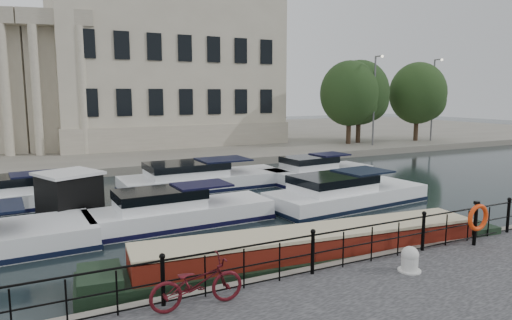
{
  "coord_description": "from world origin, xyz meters",
  "views": [
    {
      "loc": [
        -6.54,
        -11.79,
        5.26
      ],
      "look_at": [
        0.5,
        2.0,
        3.0
      ],
      "focal_mm": 32.0,
      "sensor_mm": 36.0,
      "label": 1
    }
  ],
  "objects_px": {
    "life_ring_post": "(478,218)",
    "narrowboat": "(314,256)",
    "mooring_bollard": "(410,260)",
    "harbour_hut": "(70,200)",
    "bicycle": "(197,283)"
  },
  "relations": [
    {
      "from": "mooring_bollard",
      "to": "life_ring_post",
      "type": "relative_size",
      "value": 0.49
    },
    {
      "from": "bicycle",
      "to": "harbour_hut",
      "type": "xyz_separation_m",
      "value": [
        -1.7,
        10.6,
        -0.16
      ]
    },
    {
      "from": "bicycle",
      "to": "mooring_bollard",
      "type": "height_order",
      "value": "bicycle"
    },
    {
      "from": "bicycle",
      "to": "harbour_hut",
      "type": "relative_size",
      "value": 0.58
    },
    {
      "from": "life_ring_post",
      "to": "harbour_hut",
      "type": "distance_m",
      "value": 15.22
    },
    {
      "from": "bicycle",
      "to": "narrowboat",
      "type": "relative_size",
      "value": 0.16
    },
    {
      "from": "bicycle",
      "to": "narrowboat",
      "type": "distance_m",
      "value": 4.85
    },
    {
      "from": "life_ring_post",
      "to": "narrowboat",
      "type": "height_order",
      "value": "life_ring_post"
    },
    {
      "from": "mooring_bollard",
      "to": "narrowboat",
      "type": "relative_size",
      "value": 0.05
    },
    {
      "from": "mooring_bollard",
      "to": "harbour_hut",
      "type": "distance_m",
      "value": 13.48
    },
    {
      "from": "mooring_bollard",
      "to": "life_ring_post",
      "type": "height_order",
      "value": "life_ring_post"
    },
    {
      "from": "life_ring_post",
      "to": "narrowboat",
      "type": "bearing_deg",
      "value": 157.94
    },
    {
      "from": "bicycle",
      "to": "life_ring_post",
      "type": "height_order",
      "value": "life_ring_post"
    },
    {
      "from": "life_ring_post",
      "to": "narrowboat",
      "type": "xyz_separation_m",
      "value": [
        -4.76,
        1.93,
        -1.07
      ]
    },
    {
      "from": "bicycle",
      "to": "life_ring_post",
      "type": "relative_size",
      "value": 1.52
    }
  ]
}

